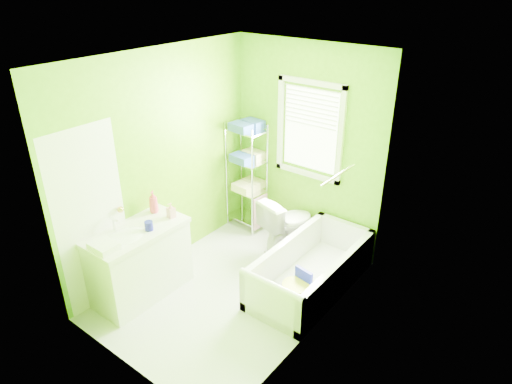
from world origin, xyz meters
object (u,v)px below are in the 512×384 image
Objects in this scene: bathtub at (310,275)px; vanity at (139,260)px; wire_shelf_unit at (248,165)px; toilet at (288,223)px.

vanity is at bearing -139.32° from bathtub.
wire_shelf_unit reaches higher than vanity.
toilet is at bearing 66.08° from vanity.
vanity is 0.71× the size of wire_shelf_unit.
toilet is 1.93m from vanity.
bathtub is 1.50× the size of vanity.
bathtub is 0.87m from toilet.
vanity reaches higher than toilet.
bathtub is at bearing 40.68° from vanity.
toilet is 0.48× the size of wire_shelf_unit.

